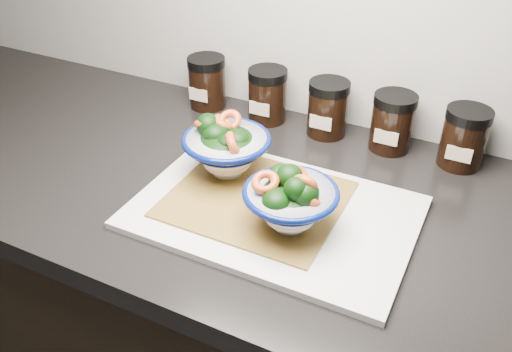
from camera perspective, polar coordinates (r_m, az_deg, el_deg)
The scene contains 10 objects.
countertop at distance 0.96m, azimuth 0.34°, elevation -2.39°, with size 3.50×0.60×0.04m, color black.
cutting_board at distance 0.89m, azimuth 1.89°, elevation -3.84°, with size 0.45×0.30×0.01m, color beige.
bamboo_mat at distance 0.90m, azimuth 0.00°, elevation -2.42°, with size 0.28×0.24×0.00m, color olive.
bowl_left at distance 0.94m, azimuth -3.18°, elevation 3.03°, with size 0.16×0.16×0.11m.
bowl_right at distance 0.82m, azimuth 3.65°, elevation -2.63°, with size 0.15×0.15×0.11m.
spice_jar_a at distance 1.21m, azimuth -5.17°, elevation 9.81°, with size 0.08×0.08×0.11m.
spice_jar_b at distance 1.14m, azimuth 1.21°, elevation 8.50°, with size 0.08×0.08×0.11m.
spice_jar_c at distance 1.10m, azimuth 7.57°, elevation 7.09°, with size 0.08×0.08×0.11m.
spice_jar_d at distance 1.07m, azimuth 14.16°, elevation 5.52°, with size 0.08×0.08×0.11m.
spice_jar_e at distance 1.06m, azimuth 21.05°, elevation 3.79°, with size 0.08×0.08×0.11m.
Camera 1 is at (0.34, 0.76, 1.45)m, focal length 38.00 mm.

